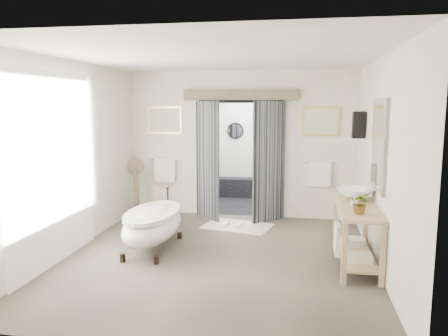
{
  "coord_description": "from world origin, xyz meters",
  "views": [
    {
      "loc": [
        1.17,
        -6.07,
        2.25
      ],
      "look_at": [
        0.0,
        0.6,
        1.25
      ],
      "focal_mm": 35.0,
      "sensor_mm": 36.0,
      "label": 1
    }
  ],
  "objects_px": {
    "clawfoot_tub": "(153,224)",
    "vanity": "(355,230)",
    "basin": "(355,194)",
    "rug": "(238,226)"
  },
  "relations": [
    {
      "from": "vanity",
      "to": "rug",
      "type": "relative_size",
      "value": 1.33
    },
    {
      "from": "rug",
      "to": "basin",
      "type": "xyz_separation_m",
      "value": [
        1.91,
        -1.28,
        0.93
      ]
    },
    {
      "from": "vanity",
      "to": "basin",
      "type": "relative_size",
      "value": 3.0
    },
    {
      "from": "basin",
      "to": "vanity",
      "type": "bearing_deg",
      "value": -119.2
    },
    {
      "from": "rug",
      "to": "vanity",
      "type": "bearing_deg",
      "value": -40.78
    },
    {
      "from": "clawfoot_tub",
      "to": "vanity",
      "type": "distance_m",
      "value": 3.0
    },
    {
      "from": "clawfoot_tub",
      "to": "basin",
      "type": "height_order",
      "value": "basin"
    },
    {
      "from": "rug",
      "to": "basin",
      "type": "distance_m",
      "value": 2.48
    },
    {
      "from": "clawfoot_tub",
      "to": "rug",
      "type": "relative_size",
      "value": 1.43
    },
    {
      "from": "vanity",
      "to": "rug",
      "type": "bearing_deg",
      "value": 139.22
    }
  ]
}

